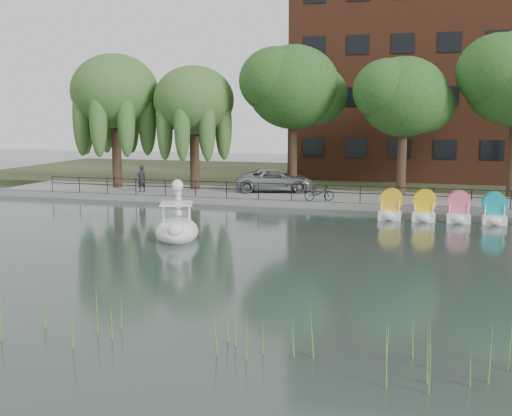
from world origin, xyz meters
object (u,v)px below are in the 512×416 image
at_px(minivan, 276,179).
at_px(pedestrian, 141,177).
at_px(bicycle, 319,192).
at_px(swan_boat, 177,226).

bearing_deg(minivan, pedestrian, 93.04).
bearing_deg(bicycle, swan_boat, 139.87).
height_order(bicycle, pedestrian, pedestrian).
xyz_separation_m(minivan, swan_boat, (-0.81, -14.44, -0.68)).
distance_m(minivan, pedestrian, 8.70).
relative_size(bicycle, pedestrian, 0.87).
relative_size(bicycle, swan_boat, 0.50).
distance_m(bicycle, pedestrian, 11.86).
height_order(bicycle, swan_boat, swan_boat).
height_order(minivan, pedestrian, pedestrian).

